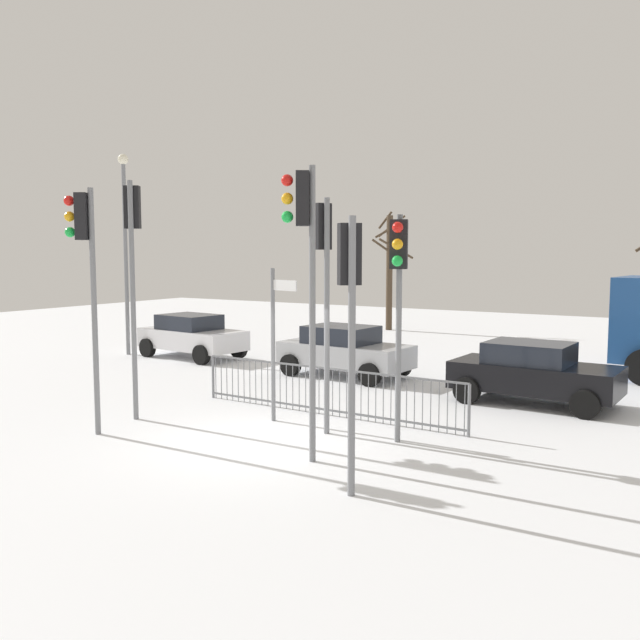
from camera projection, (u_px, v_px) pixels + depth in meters
name	position (u px, v px, depth m)	size (l,w,h in m)	color
ground_plane	(254.00, 443.00, 12.96)	(60.00, 60.00, 0.00)	white
traffic_light_foreground_right	(398.00, 277.00, 12.59)	(0.38, 0.55, 4.29)	slate
traffic_light_rear_left	(304.00, 248.00, 11.46)	(0.50, 0.43, 5.03)	slate
traffic_light_mid_right	(133.00, 246.00, 14.58)	(0.43, 0.50, 5.10)	slate
traffic_light_mid_left	(350.00, 292.00, 10.02)	(0.46, 0.47, 4.12)	slate
traffic_light_rear_right	(85.00, 256.00, 13.24)	(0.51, 0.43, 4.83)	slate
traffic_light_foreground_left	(323.00, 262.00, 13.42)	(0.53, 0.39, 4.65)	slate
direction_sign_post	(275.00, 336.00, 14.45)	(0.77, 0.24, 3.26)	slate
pedestrian_guard_railing	(326.00, 390.00, 15.12)	(6.69, 0.23, 1.07)	slate
car_silver_far	(344.00, 350.00, 19.82)	(3.91, 2.14, 1.47)	#B2B5BA
car_black_trailing	(533.00, 372.00, 16.22)	(3.86, 2.05, 1.47)	black
car_white_mid	(192.00, 335.00, 23.39)	(3.95, 2.25, 1.47)	silver
street_lamp	(125.00, 234.00, 23.74)	(0.36, 0.36, 6.95)	slate
bare_tree_left	(389.00, 268.00, 31.44)	(2.06, 2.07, 5.47)	#473828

